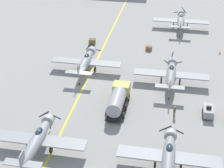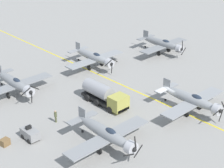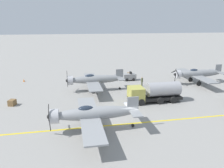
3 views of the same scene
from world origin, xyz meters
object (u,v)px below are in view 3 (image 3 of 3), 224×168
at_px(airplane_near_right, 197,74).
at_px(supply_crate_mid_lane, 130,75).
at_px(tow_tractor, 129,77).
at_px(supply_crate_outboard, 12,103).
at_px(ground_crew_walking, 142,81).
at_px(airplane_mid_center, 93,114).
at_px(fuel_tanker, 155,92).
at_px(airplane_mid_right, 94,80).
at_px(traffic_cone, 24,80).

relative_size(airplane_near_right, supply_crate_mid_lane, 11.52).
relative_size(tow_tractor, supply_crate_outboard, 2.55).
height_order(tow_tractor, supply_crate_outboard, tow_tractor).
bearing_deg(supply_crate_mid_lane, airplane_near_right, -125.51).
relative_size(ground_crew_walking, supply_crate_outboard, 1.75).
bearing_deg(airplane_mid_center, fuel_tanker, -59.39).
xyz_separation_m(airplane_near_right, fuel_tanker, (-7.87, 11.72, -0.50)).
bearing_deg(ground_crew_walking, airplane_mid_right, 96.26).
relative_size(airplane_mid_right, ground_crew_walking, 6.74).
bearing_deg(airplane_mid_center, airplane_near_right, -60.53).
distance_m(fuel_tanker, tow_tractor, 12.86).
height_order(fuel_tanker, supply_crate_outboard, fuel_tanker).
relative_size(airplane_near_right, ground_crew_walking, 6.74).
xyz_separation_m(fuel_tanker, supply_crate_outboard, (2.44, 20.70, -1.09)).
distance_m(airplane_mid_right, ground_crew_walking, 9.13).
bearing_deg(tow_tractor, airplane_mid_center, 154.34).
relative_size(airplane_near_right, tow_tractor, 4.62).
relative_size(ground_crew_walking, traffic_cone, 3.24).
xyz_separation_m(airplane_mid_center, airplane_mid_right, (14.49, -1.79, 0.00)).
bearing_deg(ground_crew_walking, tow_tractor, 13.62).
xyz_separation_m(airplane_near_right, tow_tractor, (4.97, 12.09, -1.22)).
distance_m(ground_crew_walking, traffic_cone, 23.57).
bearing_deg(supply_crate_mid_lane, supply_crate_outboard, 122.21).
distance_m(tow_tractor, supply_crate_mid_lane, 3.15).
distance_m(airplane_mid_right, tow_tractor, 9.79).
xyz_separation_m(supply_crate_mid_lane, supply_crate_outboard, (-13.39, 21.26, -0.01)).
bearing_deg(airplane_mid_right, supply_crate_mid_lane, -27.80).
bearing_deg(airplane_mid_center, supply_crate_outboard, 42.06).
relative_size(fuel_tanker, traffic_cone, 14.55).
height_order(supply_crate_outboard, traffic_cone, supply_crate_outboard).
bearing_deg(airplane_near_right, fuel_tanker, 112.31).
relative_size(airplane_mid_center, traffic_cone, 21.82).
bearing_deg(supply_crate_mid_lane, fuel_tanker, 177.97).
relative_size(tow_tractor, ground_crew_walking, 1.46).
xyz_separation_m(airplane_mid_right, ground_crew_walking, (0.99, -9.02, -1.04)).
relative_size(airplane_mid_right, fuel_tanker, 1.50).
relative_size(airplane_mid_right, airplane_near_right, 1.00).
xyz_separation_m(airplane_mid_center, tow_tractor, (20.15, -9.68, -1.22)).
relative_size(supply_crate_mid_lane, traffic_cone, 1.89).
distance_m(airplane_near_right, ground_crew_walking, 11.02).
bearing_deg(supply_crate_outboard, airplane_mid_center, -132.52).
height_order(airplane_mid_right, traffic_cone, airplane_mid_right).
bearing_deg(tow_tractor, traffic_cone, 82.00).
relative_size(airplane_near_right, fuel_tanker, 1.50).
height_order(airplane_near_right, supply_crate_mid_lane, airplane_near_right).
relative_size(airplane_mid_right, supply_crate_mid_lane, 11.52).
xyz_separation_m(airplane_mid_center, traffic_cone, (23.13, 11.47, -1.74)).
relative_size(fuel_tanker, supply_crate_mid_lane, 7.68).
bearing_deg(supply_crate_outboard, tow_tractor, -62.89).
distance_m(tow_tractor, supply_crate_outboard, 22.83).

